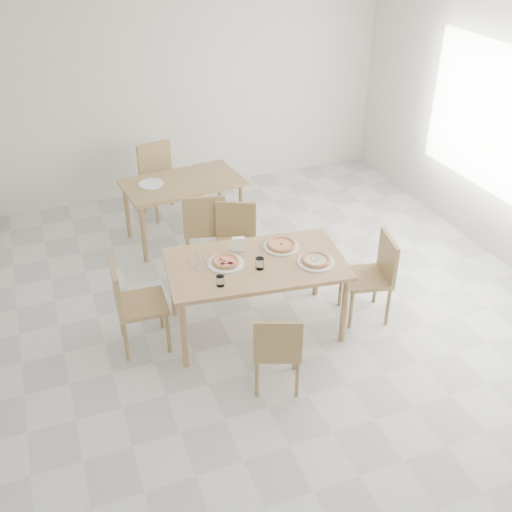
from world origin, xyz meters
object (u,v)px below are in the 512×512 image
object	(u,v)px
chair_back_s	(204,224)
plate_pepperoni	(226,263)
pizza_margherita	(281,245)
chair_west	(131,300)
pizza_pepperoni	(226,261)
tumbler_a	(220,281)
second_table	(183,188)
chair_back_n	(159,174)
chair_north	(235,238)
plate_mushroom	(316,262)
napkin_holder	(238,245)
main_table	(256,269)
pizza_mushroom	(316,260)
plate_margherita	(281,247)
tumbler_b	(260,264)
plate_empty	(151,184)
chair_east	(375,272)
chair_south	(277,347)

from	to	relation	value
chair_back_s	plate_pepperoni	bearing A→B (deg)	96.53
pizza_margherita	chair_west	bearing A→B (deg)	-179.86
pizza_margherita	pizza_pepperoni	xyz separation A→B (m)	(-0.59, -0.09, 0.00)
tumbler_a	second_table	size ratio (longest dim) A/B	0.06
second_table	chair_back_n	distance (m)	0.80
chair_north	chair_back_n	bearing A→B (deg)	126.43
second_table	chair_west	bearing A→B (deg)	-124.20
plate_mushroom	napkin_holder	xyz separation A→B (m)	(-0.59, 0.45, 0.06)
plate_pepperoni	tumbler_a	distance (m)	0.34
main_table	second_table	size ratio (longest dim) A/B	1.21
plate_mushroom	pizza_mushroom	distance (m)	0.02
plate_margherita	chair_back_n	xyz separation A→B (m)	(-0.59, 2.58, -0.23)
chair_west	second_table	bearing A→B (deg)	-24.88
chair_back_n	pizza_pepperoni	bearing A→B (deg)	-101.33
tumbler_b	plate_empty	size ratio (longest dim) A/B	0.36
chair_east	napkin_holder	distance (m)	1.35
chair_north	chair_back_s	size ratio (longest dim) A/B	0.95
chair_east	second_table	size ratio (longest dim) A/B	0.61
pizza_margherita	chair_back_s	bearing A→B (deg)	112.06
plate_pepperoni	chair_back_s	xyz separation A→B (m)	(0.15, 1.18, -0.23)
second_table	chair_back_n	size ratio (longest dim) A/B	1.56
plate_pepperoni	chair_north	bearing A→B (deg)	65.32
tumbler_b	plate_empty	distance (m)	2.16
chair_west	napkin_holder	world-z (taller)	chair_west
chair_east	chair_back_n	size ratio (longest dim) A/B	0.95
plate_pepperoni	napkin_holder	world-z (taller)	napkin_holder
tumbler_b	chair_west	bearing A→B (deg)	166.98
chair_north	chair_back_n	world-z (taller)	chair_back_n
chair_east	plate_empty	world-z (taller)	chair_east
chair_back_n	chair_west	bearing A→B (deg)	-119.93
main_table	plate_pepperoni	xyz separation A→B (m)	(-0.27, 0.07, 0.08)
plate_margherita	chair_back_s	xyz separation A→B (m)	(-0.44, 1.09, -0.23)
main_table	napkin_holder	distance (m)	0.30
pizza_mushroom	pizza_pepperoni	size ratio (longest dim) A/B	1.07
chair_east	tumbler_a	world-z (taller)	chair_east
tumbler_b	chair_back_n	distance (m)	2.87
chair_south	tumbler_a	size ratio (longest dim) A/B	8.56
pizza_pepperoni	chair_back_n	world-z (taller)	chair_back_n
tumbler_a	plate_empty	xyz separation A→B (m)	(-0.10, 2.23, -0.04)
chair_south	plate_pepperoni	world-z (taller)	chair_south
chair_south	chair_north	xyz separation A→B (m)	(0.25, 1.73, 0.05)
main_table	plate_margherita	xyz separation A→B (m)	(0.32, 0.16, 0.08)
chair_north	chair_east	xyz separation A→B (m)	(1.04, -1.10, 0.00)
plate_mushroom	tumbler_b	world-z (taller)	tumbler_b
chair_south	tumbler_b	xyz separation A→B (m)	(0.13, 0.74, 0.34)
chair_back_s	pizza_mushroom	bearing A→B (deg)	126.90
plate_pepperoni	plate_empty	bearing A→B (deg)	97.45
plate_margherita	pizza_margherita	distance (m)	0.02
pizza_pepperoni	tumbler_b	xyz separation A→B (m)	(0.26, -0.18, 0.02)
chair_east	chair_back_n	world-z (taller)	chair_back_n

